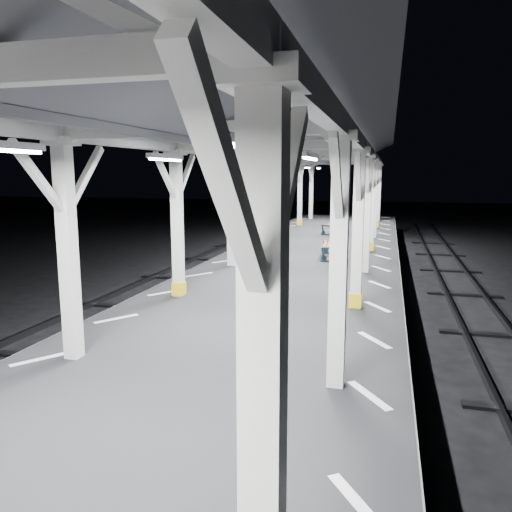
% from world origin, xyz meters
% --- Properties ---
extents(ground, '(120.00, 120.00, 0.00)m').
position_xyz_m(ground, '(0.00, 0.00, 0.00)').
color(ground, black).
rests_on(ground, ground).
extents(platform, '(6.00, 50.00, 1.00)m').
position_xyz_m(platform, '(0.00, 0.00, 0.50)').
color(platform, black).
rests_on(platform, ground).
extents(hazard_stripes_left, '(1.00, 48.00, 0.01)m').
position_xyz_m(hazard_stripes_left, '(-2.45, 0.00, 1.00)').
color(hazard_stripes_left, silver).
rests_on(hazard_stripes_left, platform).
extents(hazard_stripes_right, '(1.00, 48.00, 0.01)m').
position_xyz_m(hazard_stripes_right, '(2.45, 0.00, 1.00)').
color(hazard_stripes_right, silver).
rests_on(hazard_stripes_right, platform).
extents(track_left, '(2.20, 60.00, 0.16)m').
position_xyz_m(track_left, '(-5.00, 0.00, 0.08)').
color(track_left, '#2D2D33').
rests_on(track_left, ground).
extents(canopy, '(5.40, 49.00, 4.65)m').
position_xyz_m(canopy, '(0.00, -0.01, 4.56)').
color(canopy, silver).
rests_on(canopy, platform).
extents(bench_mid, '(0.93, 1.56, 0.80)m').
position_xyz_m(bench_mid, '(-0.59, 4.18, 1.42)').
color(bench_mid, '#13252C').
rests_on(bench_mid, platform).
extents(bench_far, '(0.78, 1.74, 0.92)m').
position_xyz_m(bench_far, '(0.89, 8.15, 1.49)').
color(bench_far, '#13252C').
rests_on(bench_far, platform).
extents(bench_extra, '(1.12, 1.78, 0.91)m').
position_xyz_m(bench_extra, '(0.31, 14.92, 1.48)').
color(bench_extra, '#13252C').
rests_on(bench_extra, platform).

